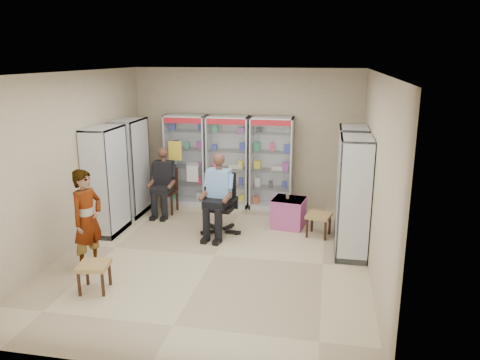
% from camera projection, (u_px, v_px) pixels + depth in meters
% --- Properties ---
extents(floor, '(6.00, 6.00, 0.00)m').
position_uv_depth(floor, '(215.00, 256.00, 7.85)').
color(floor, '#C2B287').
rests_on(floor, ground).
extents(room_shell, '(5.02, 6.02, 3.01)m').
position_uv_depth(room_shell, '(213.00, 140.00, 7.34)').
color(room_shell, tan).
rests_on(room_shell, ground).
extents(cabinet_back_left, '(0.90, 0.50, 2.00)m').
position_uv_depth(cabinet_back_left, '(187.00, 160.00, 10.42)').
color(cabinet_back_left, silver).
rests_on(cabinet_back_left, floor).
extents(cabinet_back_mid, '(0.90, 0.50, 2.00)m').
position_uv_depth(cabinet_back_mid, '(228.00, 162.00, 10.25)').
color(cabinet_back_mid, '#A3A6AA').
rests_on(cabinet_back_mid, floor).
extents(cabinet_back_right, '(0.90, 0.50, 2.00)m').
position_uv_depth(cabinet_back_right, '(271.00, 163.00, 10.07)').
color(cabinet_back_right, '#A2A4A9').
rests_on(cabinet_back_right, floor).
extents(cabinet_right_far, '(0.90, 0.50, 2.00)m').
position_uv_depth(cabinet_right_far, '(351.00, 180.00, 8.71)').
color(cabinet_right_far, '#AEB1B5').
rests_on(cabinet_right_far, floor).
extents(cabinet_right_near, '(0.90, 0.50, 2.00)m').
position_uv_depth(cabinet_right_near, '(353.00, 197.00, 7.66)').
color(cabinet_right_near, silver).
rests_on(cabinet_right_near, floor).
extents(cabinet_left_far, '(0.90, 0.50, 2.00)m').
position_uv_depth(cabinet_left_far, '(131.00, 167.00, 9.70)').
color(cabinet_left_far, silver).
rests_on(cabinet_left_far, floor).
extents(cabinet_left_near, '(0.90, 0.50, 2.00)m').
position_uv_depth(cabinet_left_near, '(106.00, 181.00, 8.66)').
color(cabinet_left_near, '#A7A9AE').
rests_on(cabinet_left_near, floor).
extents(wooden_chair, '(0.42, 0.42, 0.94)m').
position_uv_depth(wooden_chair, '(166.00, 191.00, 9.91)').
color(wooden_chair, black).
rests_on(wooden_chair, floor).
extents(seated_customer, '(0.44, 0.60, 1.34)m').
position_uv_depth(seated_customer, '(165.00, 183.00, 9.81)').
color(seated_customer, black).
rests_on(seated_customer, floor).
extents(office_chair, '(0.69, 0.69, 1.14)m').
position_uv_depth(office_chair, '(220.00, 204.00, 8.71)').
color(office_chair, black).
rests_on(office_chair, floor).
extents(seated_shopkeeper, '(0.56, 0.72, 1.45)m').
position_uv_depth(seated_shopkeeper, '(220.00, 197.00, 8.62)').
color(seated_shopkeeper, '#719AE0').
rests_on(seated_shopkeeper, floor).
extents(pink_trunk, '(0.67, 0.65, 0.57)m').
position_uv_depth(pink_trunk, '(289.00, 213.00, 9.11)').
color(pink_trunk, '#B74992').
rests_on(pink_trunk, floor).
extents(tea_glass, '(0.07, 0.07, 0.09)m').
position_uv_depth(tea_glass, '(288.00, 196.00, 9.07)').
color(tea_glass, '#522407').
rests_on(tea_glass, pink_trunk).
extents(woven_stool_a, '(0.51, 0.51, 0.43)m').
position_uv_depth(woven_stool_a, '(318.00, 225.00, 8.66)').
color(woven_stool_a, olive).
rests_on(woven_stool_a, floor).
extents(woven_stool_b, '(0.48, 0.48, 0.41)m').
position_uv_depth(woven_stool_b, '(95.00, 277.00, 6.64)').
color(woven_stool_b, tan).
rests_on(woven_stool_b, floor).
extents(standing_man, '(0.53, 0.67, 1.60)m').
position_uv_depth(standing_man, '(87.00, 220.00, 7.20)').
color(standing_man, gray).
rests_on(standing_man, floor).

